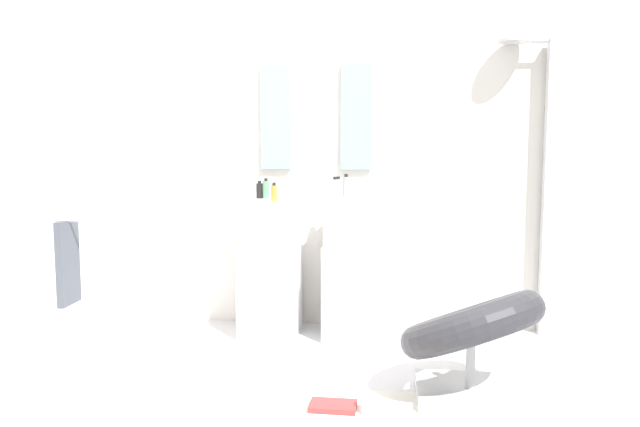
{
  "coord_description": "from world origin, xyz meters",
  "views": [
    {
      "loc": [
        0.57,
        -3.08,
        1.36
      ],
      "look_at": [
        0.15,
        0.55,
        0.95
      ],
      "focal_mm": 36.23,
      "sensor_mm": 36.0,
      "label": 1
    }
  ],
  "objects": [
    {
      "name": "vanity_mirror_right",
      "position": [
        0.29,
        1.58,
        1.53
      ],
      "size": [
        0.22,
        0.03,
        0.75
      ],
      "primitive_type": "cube",
      "color": "#8C9EA8"
    },
    {
      "name": "soap_bottle_white",
      "position": [
        0.18,
        1.36,
        1.03
      ],
      "size": [
        0.05,
        0.05,
        0.16
      ],
      "color": "white",
      "rests_on": "pedestal_sink_right"
    },
    {
      "name": "rear_partition",
      "position": [
        0.0,
        1.65,
        1.3
      ],
      "size": [
        4.8,
        0.1,
        2.6
      ],
      "primitive_type": "cube",
      "color": "silver",
      "rests_on": "ground_plane"
    },
    {
      "name": "ground_plane",
      "position": [
        0.0,
        0.0,
        -0.02
      ],
      "size": [
        4.8,
        3.6,
        0.04
      ],
      "primitive_type": "cube",
      "color": "silver"
    },
    {
      "name": "magazine_red",
      "position": [
        0.27,
        0.05,
        0.02
      ],
      "size": [
        0.24,
        0.16,
        0.03
      ],
      "primitive_type": "cube",
      "rotation": [
        0.0,
        0.0,
        -0.03
      ],
      "color": "#B73838",
      "rests_on": "area_rug"
    },
    {
      "name": "soap_bottle_green",
      "position": [
        -0.33,
        1.41,
        1.02
      ],
      "size": [
        0.05,
        0.05,
        0.14
      ],
      "color": "#59996B",
      "rests_on": "pedestal_sink_left"
    },
    {
      "name": "coffee_mug",
      "position": [
        0.45,
        0.02,
        0.06
      ],
      "size": [
        0.08,
        0.08,
        0.1
      ],
      "primitive_type": "cylinder",
      "color": "white",
      "rests_on": "area_rug"
    },
    {
      "name": "pedestal_sink_right",
      "position": [
        0.29,
        1.32,
        0.49
      ],
      "size": [
        0.42,
        0.42,
        1.06
      ],
      "color": "white",
      "rests_on": "ground_plane"
    },
    {
      "name": "soap_bottle_clear",
      "position": [
        0.17,
        1.22,
        1.03
      ],
      "size": [
        0.04,
        0.04,
        0.17
      ],
      "color": "silver",
      "rests_on": "pedestal_sink_right"
    },
    {
      "name": "soap_bottle_black",
      "position": [
        -0.38,
        1.41,
        1.01
      ],
      "size": [
        0.05,
        0.05,
        0.13
      ],
      "color": "black",
      "rests_on": "pedestal_sink_left"
    },
    {
      "name": "vanity_mirror_left",
      "position": [
        -0.29,
        1.58,
        1.53
      ],
      "size": [
        0.22,
        0.03,
        0.75
      ],
      "primitive_type": "cube",
      "color": "#8C9EA8"
    },
    {
      "name": "soap_bottle_amber",
      "position": [
        -0.23,
        1.18,
        1.01
      ],
      "size": [
        0.04,
        0.04,
        0.13
      ],
      "color": "#C68C38",
      "rests_on": "pedestal_sink_left"
    },
    {
      "name": "lounge_chair",
      "position": [
        0.98,
        0.29,
        0.35
      ],
      "size": [
        1.1,
        1.1,
        0.65
      ],
      "color": "#B7BABF",
      "rests_on": "ground_plane"
    },
    {
      "name": "area_rug",
      "position": [
        0.49,
        -0.1,
        0.01
      ],
      "size": [
        0.99,
        0.82,
        0.01
      ],
      "primitive_type": "cube",
      "color": "white",
      "rests_on": "ground_plane"
    },
    {
      "name": "shower_column",
      "position": [
        1.65,
        1.53,
        1.08
      ],
      "size": [
        0.49,
        0.24,
        2.05
      ],
      "color": "#B7BABF",
      "rests_on": "ground_plane"
    },
    {
      "name": "soap_bottle_grey",
      "position": [
        0.23,
        1.45,
        1.04
      ],
      "size": [
        0.05,
        0.05,
        0.17
      ],
      "color": "#99999E",
      "rests_on": "pedestal_sink_right"
    },
    {
      "name": "towel_rack",
      "position": [
        -1.36,
        0.46,
        0.63
      ],
      "size": [
        0.37,
        0.22,
        0.95
      ],
      "color": "#B7BABF",
      "rests_on": "ground_plane"
    },
    {
      "name": "pedestal_sink_left",
      "position": [
        -0.29,
        1.32,
        0.49
      ],
      "size": [
        0.42,
        0.42,
        1.06
      ],
      "color": "white",
      "rests_on": "ground_plane"
    }
  ]
}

